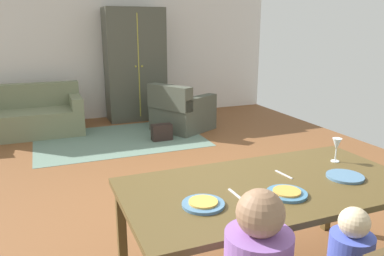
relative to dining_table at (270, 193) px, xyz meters
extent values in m
cube|color=brown|center=(-0.12, 2.14, -0.71)|extent=(6.86, 6.80, 0.02)
cube|color=silver|center=(-0.12, 5.59, 0.65)|extent=(6.86, 0.10, 2.70)
cube|color=#503F1E|center=(0.00, 0.00, 0.04)|extent=(1.95, 1.00, 0.04)
cube|color=#503F1E|center=(-0.91, 0.44, -0.34)|extent=(0.06, 0.06, 0.72)
cube|color=#503F1E|center=(0.91, 0.44, -0.34)|extent=(0.06, 0.06, 0.72)
cylinder|color=teal|center=(-0.54, -0.12, 0.07)|extent=(0.25, 0.25, 0.02)
cylinder|color=gold|center=(-0.54, -0.12, 0.09)|extent=(0.17, 0.17, 0.01)
cylinder|color=teal|center=(0.00, -0.18, 0.07)|extent=(0.25, 0.25, 0.02)
cylinder|color=gold|center=(0.00, -0.18, 0.09)|extent=(0.17, 0.17, 0.01)
cylinder|color=teal|center=(0.54, -0.10, 0.07)|extent=(0.25, 0.25, 0.02)
cylinder|color=silver|center=(0.70, 0.18, 0.07)|extent=(0.06, 0.06, 0.01)
cylinder|color=silver|center=(0.70, 0.18, 0.12)|extent=(0.01, 0.01, 0.09)
cone|color=silver|center=(0.70, 0.18, 0.21)|extent=(0.07, 0.07, 0.09)
cube|color=silver|center=(-0.29, -0.05, 0.07)|extent=(0.02, 0.15, 0.01)
cube|color=silver|center=(0.18, 0.10, 0.07)|extent=(0.03, 0.17, 0.01)
sphere|color=#916B4F|center=(-0.54, -0.72, 0.31)|extent=(0.21, 0.21, 0.21)
sphere|color=beige|center=(0.00, -0.72, 0.15)|extent=(0.15, 0.15, 0.15)
cube|color=slate|center=(-0.24, 3.91, -0.69)|extent=(2.60, 1.80, 0.01)
cube|color=#6F7657|center=(-1.64, 4.71, -0.49)|extent=(1.83, 0.84, 0.42)
cube|color=#6F7657|center=(-1.64, 5.05, -0.08)|extent=(1.83, 0.20, 0.40)
cube|color=#6F7657|center=(-0.81, 4.71, -0.18)|extent=(0.18, 0.84, 0.20)
cube|color=#494D41|center=(0.93, 4.11, -0.49)|extent=(1.15, 1.15, 0.42)
cube|color=#494D41|center=(0.63, 3.95, -0.08)|extent=(0.59, 0.84, 0.40)
cube|color=#494D41|center=(1.09, 3.82, -0.18)|extent=(0.82, 0.56, 0.20)
cube|color=#494D41|center=(0.76, 4.41, -0.18)|extent=(0.82, 0.56, 0.20)
cube|color=#46473B|center=(0.37, 5.20, 0.35)|extent=(1.10, 0.56, 2.10)
cube|color=gold|center=(0.37, 4.92, 0.35)|extent=(0.02, 0.01, 1.89)
sphere|color=gold|center=(0.31, 4.91, 0.35)|extent=(0.04, 0.04, 0.04)
sphere|color=gold|center=(0.43, 4.91, 0.35)|extent=(0.04, 0.04, 0.04)
cube|color=black|center=(0.38, 3.61, -0.57)|extent=(0.32, 0.16, 0.26)
camera|label=1|loc=(-1.34, -1.95, 1.07)|focal=35.47mm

